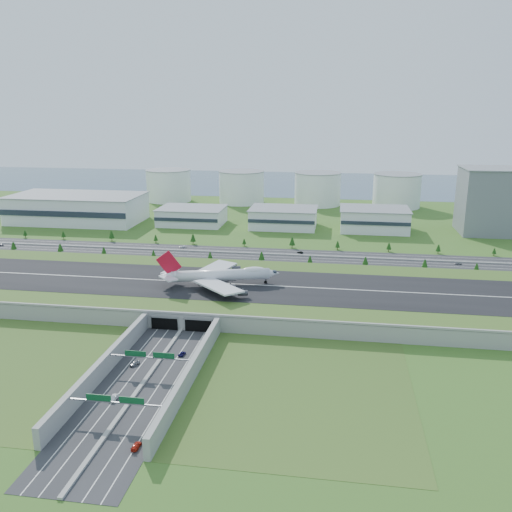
# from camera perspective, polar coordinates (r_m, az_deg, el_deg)

# --- Properties ---
(ground) EXTENTS (1200.00, 1200.00, 0.00)m
(ground) POSITION_cam_1_polar(r_m,az_deg,el_deg) (314.72, -5.27, -4.21)
(ground) COLOR #3B5B1C
(ground) RESTS_ON ground
(airfield_deck) EXTENTS (520.00, 100.00, 9.20)m
(airfield_deck) POSITION_cam_1_polar(r_m,az_deg,el_deg) (313.28, -5.29, -3.51)
(airfield_deck) COLOR gray
(airfield_deck) RESTS_ON ground
(underpass_road) EXTENTS (38.80, 120.40, 8.00)m
(underpass_road) POSITION_cam_1_polar(r_m,az_deg,el_deg) (226.14, -11.46, -11.78)
(underpass_road) COLOR #28282B
(underpass_road) RESTS_ON ground
(sign_gantry_near) EXTENTS (38.70, 0.70, 9.80)m
(sign_gantry_near) POSITION_cam_1_polar(r_m,az_deg,el_deg) (228.23, -11.12, -10.51)
(sign_gantry_near) COLOR gray
(sign_gantry_near) RESTS_ON ground
(sign_gantry_far) EXTENTS (38.70, 0.70, 9.80)m
(sign_gantry_far) POSITION_cam_1_polar(r_m,az_deg,el_deg) (199.68, -14.59, -14.77)
(sign_gantry_far) COLOR gray
(sign_gantry_far) RESTS_ON ground
(north_expressway) EXTENTS (560.00, 36.00, 0.12)m
(north_expressway) POSITION_cam_1_polar(r_m,az_deg,el_deg) (403.25, -2.04, 0.30)
(north_expressway) COLOR #28282B
(north_expressway) RESTS_ON ground
(tree_row) EXTENTS (502.29, 48.54, 8.27)m
(tree_row) POSITION_cam_1_polar(r_m,az_deg,el_deg) (402.67, -2.48, 0.93)
(tree_row) COLOR #3D2819
(tree_row) RESTS_ON ground
(hangar_west) EXTENTS (120.00, 60.00, 25.00)m
(hangar_west) POSITION_cam_1_polar(r_m,az_deg,el_deg) (539.31, -18.29, 4.77)
(hangar_west) COLOR silver
(hangar_west) RESTS_ON ground
(hangar_mid_a) EXTENTS (58.00, 42.00, 15.00)m
(hangar_mid_a) POSITION_cam_1_polar(r_m,az_deg,el_deg) (505.09, -6.75, 4.19)
(hangar_mid_a) COLOR silver
(hangar_mid_a) RESTS_ON ground
(hangar_mid_b) EXTENTS (58.00, 42.00, 17.00)m
(hangar_mid_b) POSITION_cam_1_polar(r_m,az_deg,el_deg) (489.35, 2.91, 4.03)
(hangar_mid_b) COLOR silver
(hangar_mid_b) RESTS_ON ground
(hangar_mid_c) EXTENTS (58.00, 42.00, 19.00)m
(hangar_mid_c) POSITION_cam_1_polar(r_m,az_deg,el_deg) (487.78, 12.32, 3.77)
(hangar_mid_c) COLOR silver
(hangar_mid_c) RESTS_ON ground
(office_tower) EXTENTS (46.00, 46.00, 55.00)m
(office_tower) POSITION_cam_1_polar(r_m,az_deg,el_deg) (504.58, 23.28, 5.33)
(office_tower) COLOR slate
(office_tower) RESTS_ON ground
(fuel_tank_a) EXTENTS (50.00, 50.00, 35.00)m
(fuel_tank_a) POSITION_cam_1_polar(r_m,az_deg,el_deg) (633.83, -9.17, 7.32)
(fuel_tank_a) COLOR white
(fuel_tank_a) RESTS_ON ground
(fuel_tank_b) EXTENTS (50.00, 50.00, 35.00)m
(fuel_tank_b) POSITION_cam_1_polar(r_m,az_deg,el_deg) (613.26, -1.53, 7.24)
(fuel_tank_b) COLOR white
(fuel_tank_b) RESTS_ON ground
(fuel_tank_c) EXTENTS (50.00, 50.00, 35.00)m
(fuel_tank_c) POSITION_cam_1_polar(r_m,az_deg,el_deg) (604.06, 6.49, 7.02)
(fuel_tank_c) COLOR white
(fuel_tank_c) RESTS_ON ground
(fuel_tank_d) EXTENTS (50.00, 50.00, 35.00)m
(fuel_tank_d) POSITION_cam_1_polar(r_m,az_deg,el_deg) (606.74, 14.59, 6.66)
(fuel_tank_d) COLOR white
(fuel_tank_d) RESTS_ON ground
(bay_water) EXTENTS (1200.00, 260.00, 0.06)m
(bay_water) POSITION_cam_1_polar(r_m,az_deg,el_deg) (777.84, 3.29, 7.69)
(bay_water) COLOR #344E64
(bay_water) RESTS_ON ground
(boeing_747) EXTENTS (67.71, 63.17, 21.40)m
(boeing_747) POSITION_cam_1_polar(r_m,az_deg,el_deg) (305.55, -3.84, -2.01)
(boeing_747) COLOR silver
(boeing_747) RESTS_ON airfield_deck
(car_0) EXTENTS (3.71, 5.37, 1.70)m
(car_0) POSITION_cam_1_polar(r_m,az_deg,el_deg) (238.98, -12.66, -10.95)
(car_0) COLOR #9F9EA3
(car_0) RESTS_ON ground
(car_1) EXTENTS (1.87, 5.18, 1.70)m
(car_1) POSITION_cam_1_polar(r_m,az_deg,el_deg) (215.20, -14.74, -14.25)
(car_1) COLOR silver
(car_1) RESTS_ON ground
(car_2) EXTENTS (2.73, 5.02, 1.34)m
(car_2) POSITION_cam_1_polar(r_m,az_deg,el_deg) (244.16, -7.79, -10.15)
(car_2) COLOR #0F0D44
(car_2) RESTS_ON ground
(car_3) EXTENTS (2.28, 5.38, 1.55)m
(car_3) POSITION_cam_1_polar(r_m,az_deg,el_deg) (187.77, -12.50, -18.93)
(car_3) COLOR #AD1E0F
(car_3) RESTS_ON ground
(car_4) EXTENTS (5.44, 3.88, 1.72)m
(car_4) POSITION_cam_1_polar(r_m,az_deg,el_deg) (468.81, -25.27, 1.09)
(car_4) COLOR slate
(car_4) RESTS_ON ground
(car_5) EXTENTS (4.81, 3.22, 1.50)m
(car_5) POSITION_cam_1_polar(r_m,az_deg,el_deg) (403.43, 4.67, 0.38)
(car_5) COLOR black
(car_5) RESTS_ON ground
(car_6) EXTENTS (5.09, 2.85, 1.34)m
(car_6) POSITION_cam_1_polar(r_m,az_deg,el_deg) (399.44, 20.50, -0.74)
(car_6) COLOR #A2A1A5
(car_6) RESTS_ON ground
(car_7) EXTENTS (6.07, 3.79, 1.64)m
(car_7) POSITION_cam_1_polar(r_m,az_deg,el_deg) (421.91, -7.74, 0.98)
(car_7) COLOR white
(car_7) RESTS_ON ground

